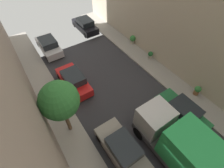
{
  "coord_description": "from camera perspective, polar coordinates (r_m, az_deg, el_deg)",
  "views": [
    {
      "loc": [
        -5.49,
        -0.14,
        11.5
      ],
      "look_at": [
        0.02,
        8.03,
        0.5
      ],
      "focal_mm": 26.61,
      "sensor_mm": 36.0,
      "label": 1
    }
  ],
  "objects": [
    {
      "name": "street_tree_0",
      "position": [
        10.23,
        -17.63,
        -5.44
      ],
      "size": [
        2.41,
        2.41,
        4.71
      ],
      "color": "brown",
      "rests_on": "sidewalk_left"
    },
    {
      "name": "parked_car_right_1",
      "position": [
        13.8,
        22.91,
        -8.92
      ],
      "size": [
        1.78,
        4.2,
        1.57
      ],
      "color": "#1E6638",
      "rests_on": "ground"
    },
    {
      "name": "potted_plant_5",
      "position": [
        18.17,
        13.01,
        9.75
      ],
      "size": [
        0.51,
        0.51,
        0.78
      ],
      "color": "#B2A899",
      "rests_on": "sidewalk_right"
    },
    {
      "name": "ground",
      "position": [
        12.75,
        22.71,
        -24.56
      ],
      "size": [
        32.0,
        32.0,
        0.0
      ],
      "primitive_type": "plane",
      "color": "#2D2D33"
    },
    {
      "name": "parked_car_right_2",
      "position": [
        22.76,
        -9.23,
        19.29
      ],
      "size": [
        1.78,
        4.2,
        1.57
      ],
      "color": "black",
      "rests_on": "ground"
    },
    {
      "name": "delivery_truck",
      "position": [
        11.17,
        24.17,
        -20.41
      ],
      "size": [
        2.26,
        6.6,
        3.38
      ],
      "color": "#4C4C51",
      "rests_on": "ground"
    },
    {
      "name": "potted_plant_1",
      "position": [
        15.89,
        27.27,
        -1.91
      ],
      "size": [
        0.54,
        0.54,
        0.89
      ],
      "color": "brown",
      "rests_on": "sidewalk_right"
    },
    {
      "name": "potted_plant_4",
      "position": [
        19.99,
        7.1,
        15.03
      ],
      "size": [
        0.67,
        0.67,
        0.97
      ],
      "color": "#B2A899",
      "rests_on": "sidewalk_right"
    },
    {
      "name": "parked_car_left_3",
      "position": [
        15.13,
        -13.05,
        1.12
      ],
      "size": [
        1.78,
        4.2,
        1.57
      ],
      "color": "red",
      "rests_on": "ground"
    },
    {
      "name": "parked_car_left_2",
      "position": [
        11.52,
        3.58,
        -21.44
      ],
      "size": [
        1.78,
        4.2,
        1.57
      ],
      "color": "gray",
      "rests_on": "ground"
    },
    {
      "name": "parked_car_left_4",
      "position": [
        19.99,
        -20.91,
        12.19
      ],
      "size": [
        1.78,
        4.2,
        1.57
      ],
      "color": "silver",
      "rests_on": "ground"
    }
  ]
}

